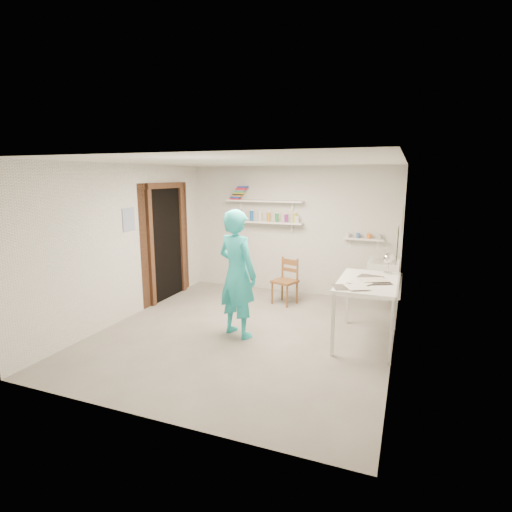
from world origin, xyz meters
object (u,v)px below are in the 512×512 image
(wall_clock, at_px, (238,250))
(wooden_chair, at_px, (285,281))
(man, at_px, (237,274))
(work_table, at_px, (367,312))
(desk_lamp, at_px, (389,258))
(belfast_sink, at_px, (384,270))

(wall_clock, height_order, wooden_chair, wall_clock)
(man, height_order, wooden_chair, man)
(man, distance_m, work_table, 1.83)
(man, xyz_separation_m, wall_clock, (-0.08, 0.20, 0.30))
(man, height_order, work_table, man)
(man, relative_size, desk_lamp, 11.14)
(work_table, distance_m, desk_lamp, 0.85)
(belfast_sink, xyz_separation_m, work_table, (-0.11, -1.41, -0.27))
(belfast_sink, xyz_separation_m, wooden_chair, (-1.62, -0.24, -0.29))
(wooden_chair, bearing_deg, man, -78.99)
(work_table, height_order, desk_lamp, desk_lamp)
(belfast_sink, distance_m, man, 2.58)
(belfast_sink, height_order, work_table, work_table)
(man, xyz_separation_m, desk_lamp, (1.93, 0.92, 0.18))
(belfast_sink, relative_size, desk_lamp, 3.75)
(wall_clock, distance_m, wooden_chair, 1.61)
(belfast_sink, bearing_deg, wall_clock, -139.86)
(wooden_chair, bearing_deg, belfast_sink, 26.78)
(belfast_sink, xyz_separation_m, man, (-1.83, -1.82, 0.19))
(wooden_chair, relative_size, desk_lamp, 5.06)
(belfast_sink, relative_size, wall_clock, 1.87)
(wall_clock, bearing_deg, wooden_chair, 99.83)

